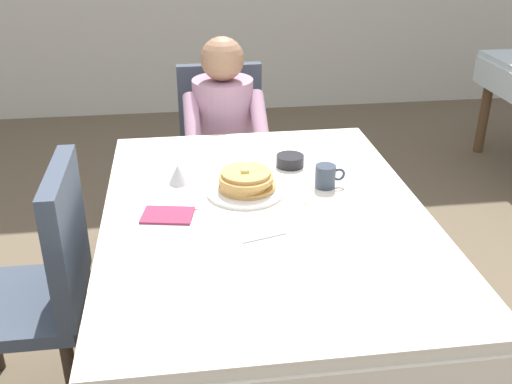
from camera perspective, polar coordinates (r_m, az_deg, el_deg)
ground_plane at (r=2.49m, az=0.77°, el=-16.97°), size 14.00×14.00×0.00m
dining_table_main at (r=2.10m, az=0.87°, el=-3.89°), size 1.12×1.52×0.74m
chair_diner at (r=3.19m, az=-3.23°, el=4.64°), size 0.44×0.45×0.93m
diner_person at (r=3.00m, az=-3.04°, el=6.02°), size 0.40×0.43×1.12m
chair_left_side at (r=2.20m, az=-19.63°, el=-7.75°), size 0.45×0.44×0.93m
plate_breakfast at (r=2.17m, az=-1.04°, el=0.11°), size 0.28×0.28×0.02m
breakfast_stack at (r=2.15m, az=-0.98°, el=1.09°), size 0.21×0.21×0.08m
cup_coffee at (r=2.21m, az=6.68°, el=1.50°), size 0.11×0.08×0.08m
bowl_butter at (r=2.39m, az=3.26°, el=3.00°), size 0.11×0.11×0.04m
syrup_pitcher at (r=2.25m, az=-7.44°, el=1.70°), size 0.08×0.08×0.07m
fork_left_of_plate at (r=2.14m, az=-6.03°, el=-0.56°), size 0.03×0.18×0.00m
knife_right_of_plate at (r=2.18m, az=3.99°, el=0.04°), size 0.04×0.20×0.00m
spoon_near_edge at (r=1.89m, az=0.78°, el=-4.33°), size 0.15×0.05×0.00m
napkin_folded at (r=2.04m, az=-8.41°, el=-2.14°), size 0.19×0.15×0.01m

